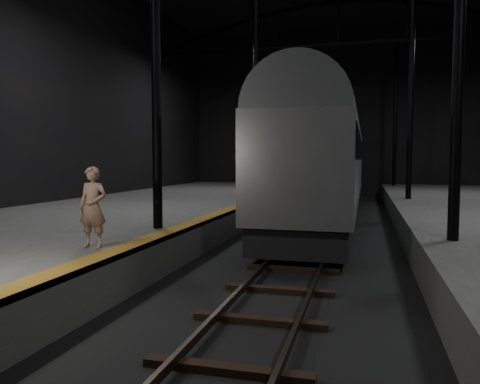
% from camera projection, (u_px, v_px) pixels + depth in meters
% --- Properties ---
extents(ground, '(44.00, 44.00, 0.00)m').
position_uv_depth(ground, '(311.00, 245.00, 15.98)').
color(ground, black).
rests_on(ground, ground).
extents(platform_left, '(9.00, 43.80, 1.00)m').
position_uv_depth(platform_left, '(114.00, 222.00, 17.89)').
color(platform_left, '#4C4C4A').
rests_on(platform_left, ground).
extents(tactile_strip, '(0.50, 43.80, 0.01)m').
position_uv_depth(tactile_strip, '(220.00, 213.00, 16.75)').
color(tactile_strip, '#8A6319').
rests_on(tactile_strip, platform_left).
extents(track, '(2.40, 43.00, 0.24)m').
position_uv_depth(track, '(311.00, 243.00, 15.98)').
color(track, '#3F3328').
rests_on(track, ground).
extents(train, '(3.13, 20.94, 5.60)m').
position_uv_depth(train, '(327.00, 155.00, 21.90)').
color(train, '#929499').
rests_on(train, ground).
extents(woman, '(0.65, 0.43, 1.76)m').
position_uv_depth(woman, '(93.00, 207.00, 10.12)').
color(woman, tan).
rests_on(woman, platform_left).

